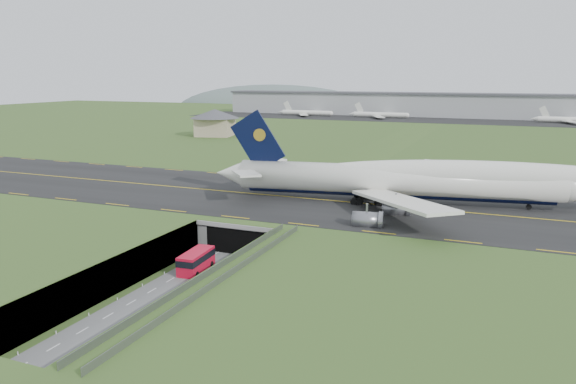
% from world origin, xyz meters
% --- Properties ---
extents(ground, '(900.00, 900.00, 0.00)m').
position_xyz_m(ground, '(0.00, 0.00, 0.00)').
color(ground, '#365421').
rests_on(ground, ground).
extents(airfield_deck, '(800.00, 800.00, 6.00)m').
position_xyz_m(airfield_deck, '(0.00, 0.00, 3.00)').
color(airfield_deck, gray).
rests_on(airfield_deck, ground).
extents(trench_road, '(12.00, 75.00, 0.20)m').
position_xyz_m(trench_road, '(0.00, -7.50, 0.10)').
color(trench_road, slate).
rests_on(trench_road, ground).
extents(taxiway, '(800.00, 44.00, 0.18)m').
position_xyz_m(taxiway, '(0.00, 33.00, 6.09)').
color(taxiway, black).
rests_on(taxiway, airfield_deck).
extents(tunnel_portal, '(17.00, 22.30, 6.00)m').
position_xyz_m(tunnel_portal, '(0.00, 16.71, 3.33)').
color(tunnel_portal, gray).
rests_on(tunnel_portal, ground).
extents(guideway, '(3.00, 53.00, 7.05)m').
position_xyz_m(guideway, '(11.00, -19.11, 5.32)').
color(guideway, '#A8A8A3').
rests_on(guideway, ground).
extents(jumbo_jet, '(93.67, 59.87, 20.06)m').
position_xyz_m(jumbo_jet, '(30.09, 37.01, 11.40)').
color(jumbo_jet, white).
rests_on(jumbo_jet, ground).
extents(shuttle_tram, '(3.86, 8.71, 3.44)m').
position_xyz_m(shuttle_tram, '(-1.99, -2.42, 1.88)').
color(shuttle_tram, red).
rests_on(shuttle_tram, ground).
extents(service_building, '(26.50, 26.50, 12.06)m').
position_xyz_m(service_building, '(-79.53, 139.98, 13.14)').
color(service_building, tan).
rests_on(service_building, ground).
extents(cargo_terminal, '(320.00, 67.00, 15.60)m').
position_xyz_m(cargo_terminal, '(-0.16, 299.41, 13.96)').
color(cargo_terminal, '#B2B2B2').
rests_on(cargo_terminal, ground).
extents(distant_hills, '(700.00, 91.00, 60.00)m').
position_xyz_m(distant_hills, '(64.38, 430.00, -4.00)').
color(distant_hills, slate).
rests_on(distant_hills, ground).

